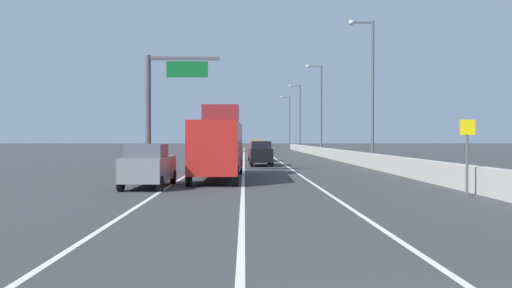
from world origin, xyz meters
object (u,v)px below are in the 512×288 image
(car_green_2, at_px, (235,146))
(car_black_3, at_px, (261,153))
(lamp_post_right_second, at_px, (370,84))
(overhead_sign_gantry, at_px, (160,99))
(speed_advisory_sign, at_px, (467,151))
(box_truck, at_px, (219,144))
(car_gray_1, at_px, (149,166))
(lamp_post_right_fifth, at_px, (289,119))
(lamp_post_right_fourth, at_px, (299,113))
(car_white_0, at_px, (219,145))
(lamp_post_right_third, at_px, (320,104))
(car_red_4, at_px, (258,152))
(car_yellow_5, at_px, (257,147))

(car_green_2, xyz_separation_m, car_black_3, (2.96, -45.42, 0.09))
(lamp_post_right_second, relative_size, car_green_2, 2.67)
(overhead_sign_gantry, relative_size, speed_advisory_sign, 2.50)
(car_black_3, height_order, box_truck, box_truck)
(overhead_sign_gantry, bearing_deg, speed_advisory_sign, -41.36)
(car_gray_1, bearing_deg, box_truck, 58.60)
(overhead_sign_gantry, distance_m, car_green_2, 55.37)
(lamp_post_right_fifth, relative_size, box_truck, 1.23)
(lamp_post_right_fourth, relative_size, car_black_3, 2.64)
(lamp_post_right_second, relative_size, car_black_3, 2.64)
(car_gray_1, distance_m, car_green_2, 63.93)
(car_green_2, bearing_deg, car_black_3, -86.27)
(car_white_0, xyz_separation_m, car_green_2, (3.16, -8.83, -0.09))
(lamp_post_right_fourth, bearing_deg, overhead_sign_gantry, -104.09)
(overhead_sign_gantry, relative_size, car_white_0, 1.70)
(overhead_sign_gantry, distance_m, box_truck, 6.17)
(overhead_sign_gantry, relative_size, car_gray_1, 1.66)
(car_black_3, bearing_deg, lamp_post_right_third, 71.35)
(lamp_post_right_fourth, xyz_separation_m, car_green_2, (-11.54, -5.63, -5.86))
(lamp_post_right_third, xyz_separation_m, lamp_post_right_fourth, (-0.05, 25.50, 0.00))
(lamp_post_right_fourth, distance_m, car_black_3, 52.09)
(overhead_sign_gantry, height_order, lamp_post_right_fifth, lamp_post_right_fifth)
(car_white_0, distance_m, car_green_2, 9.38)
(lamp_post_right_fourth, xyz_separation_m, car_black_3, (-8.58, -51.05, -5.78))
(car_white_0, bearing_deg, car_red_4, -82.40)
(car_gray_1, xyz_separation_m, car_green_2, (2.79, 63.87, -0.07))
(speed_advisory_sign, distance_m, car_yellow_5, 52.59)
(car_green_2, relative_size, car_red_4, 1.09)
(car_yellow_5, bearing_deg, lamp_post_right_fifth, 79.61)
(lamp_post_right_second, height_order, car_red_4, lamp_post_right_second)
(car_white_0, xyz_separation_m, box_truck, (3.35, -67.82, 0.92))
(lamp_post_right_third, height_order, lamp_post_right_fifth, same)
(lamp_post_right_second, bearing_deg, car_black_3, -179.70)
(car_white_0, bearing_deg, lamp_post_right_fourth, -12.31)
(lamp_post_right_third, distance_m, car_yellow_5, 11.01)
(lamp_post_right_third, distance_m, car_white_0, 32.79)
(lamp_post_right_third, bearing_deg, car_yellow_5, 151.49)
(car_white_0, relative_size, car_yellow_5, 0.97)
(speed_advisory_sign, relative_size, lamp_post_right_third, 0.25)
(speed_advisory_sign, distance_m, car_white_0, 77.55)
(lamp_post_right_fifth, bearing_deg, speed_advisory_sign, -90.87)
(car_red_4, bearing_deg, lamp_post_right_second, -42.92)
(overhead_sign_gantry, bearing_deg, car_gray_1, -84.00)
(lamp_post_right_fourth, height_order, car_black_3, lamp_post_right_fourth)
(car_yellow_5, xyz_separation_m, box_truck, (-3.16, -43.59, 0.91))
(car_gray_1, height_order, car_green_2, car_gray_1)
(lamp_post_right_third, bearing_deg, car_gray_1, -108.09)
(overhead_sign_gantry, xyz_separation_m, car_green_2, (3.71, 55.11, -3.80))
(car_yellow_5, bearing_deg, lamp_post_right_third, -28.51)
(lamp_post_right_third, height_order, car_green_2, lamp_post_right_third)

